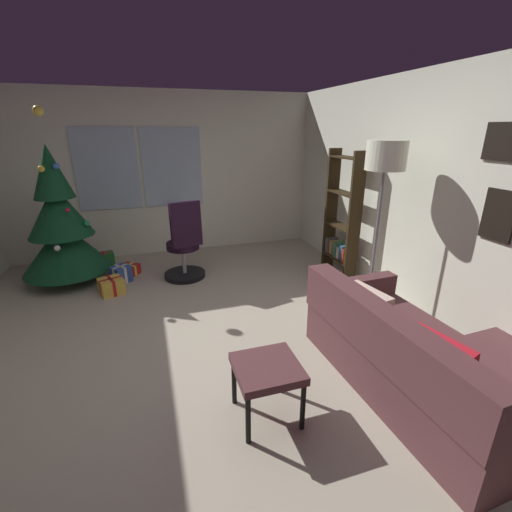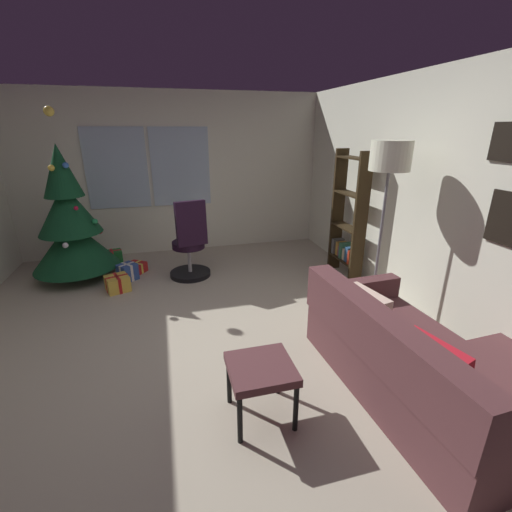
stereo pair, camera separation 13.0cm
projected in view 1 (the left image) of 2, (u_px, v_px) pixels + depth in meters
ground_plane at (199, 357)px, 3.23m from camera, size 4.77×6.02×0.10m
wall_back_with_windows at (164, 175)px, 5.51m from camera, size 4.77×0.12×2.51m
wall_right_with_frames at (436, 203)px, 3.47m from camera, size 0.12×6.02×2.51m
couch at (438, 363)px, 2.66m from camera, size 1.70×1.89×0.76m
footstool at (267, 372)px, 2.39m from camera, size 0.44×0.43×0.43m
holiday_tree at (61, 228)px, 4.49m from camera, size 1.09×1.09×2.20m
gift_box_red at (128, 270)px, 4.91m from camera, size 0.34×0.35×0.15m
gift_box_green at (104, 260)px, 5.16m from camera, size 0.31×0.26×0.23m
gift_box_gold at (112, 286)px, 4.35m from camera, size 0.34×0.34×0.20m
gift_box_blue at (121, 274)px, 4.66m from camera, size 0.30×0.30×0.23m
office_chair at (185, 249)px, 4.68m from camera, size 0.56×0.56×1.09m
bookshelf at (341, 224)px, 4.71m from camera, size 0.18×0.64×1.70m
floor_lamp at (385, 168)px, 3.39m from camera, size 0.39×0.39×1.85m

